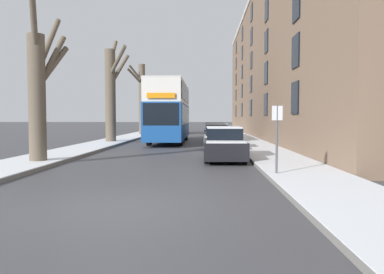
{
  "coord_description": "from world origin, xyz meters",
  "views": [
    {
      "loc": [
        1.94,
        -7.57,
        1.85
      ],
      "look_at": [
        1.13,
        15.14,
        0.69
      ],
      "focal_mm": 35.0,
      "sensor_mm": 36.0,
      "label": 1
    }
  ],
  "objects_px": {
    "parked_car_1": "(220,139)",
    "oncoming_van": "(177,123)",
    "parked_car_0": "(224,145)",
    "parked_car_2": "(217,134)",
    "parked_car_3": "(214,131)",
    "street_sign_post": "(277,136)",
    "bare_tree_left_1": "(111,91)",
    "bare_tree_left_0": "(39,88)",
    "bare_tree_left_3": "(157,105)",
    "bare_tree_left_2": "(142,98)",
    "pedestrian_left_sidewalk": "(111,131)",
    "double_decker_bus": "(169,109)"
  },
  "relations": [
    {
      "from": "parked_car_1",
      "to": "oncoming_van",
      "type": "xyz_separation_m",
      "value": [
        -4.2,
        22.96,
        0.65
      ]
    },
    {
      "from": "parked_car_0",
      "to": "parked_car_2",
      "type": "distance_m",
      "value": 10.53
    },
    {
      "from": "parked_car_0",
      "to": "parked_car_3",
      "type": "xyz_separation_m",
      "value": [
        -0.0,
        16.97,
        -0.0
      ]
    },
    {
      "from": "street_sign_post",
      "to": "bare_tree_left_1",
      "type": "bearing_deg",
      "value": 120.14
    },
    {
      "from": "bare_tree_left_1",
      "to": "parked_car_2",
      "type": "bearing_deg",
      "value": -1.08
    },
    {
      "from": "bare_tree_left_0",
      "to": "bare_tree_left_3",
      "type": "bearing_deg",
      "value": 90.08
    },
    {
      "from": "bare_tree_left_3",
      "to": "parked_car_0",
      "type": "xyz_separation_m",
      "value": [
        7.48,
        -35.34,
        -2.99
      ]
    },
    {
      "from": "bare_tree_left_2",
      "to": "bare_tree_left_1",
      "type": "bearing_deg",
      "value": -90.65
    },
    {
      "from": "bare_tree_left_1",
      "to": "parked_car_2",
      "type": "height_order",
      "value": "bare_tree_left_1"
    },
    {
      "from": "parked_car_2",
      "to": "pedestrian_left_sidewalk",
      "type": "distance_m",
      "value": 7.7
    },
    {
      "from": "bare_tree_left_1",
      "to": "oncoming_van",
      "type": "relative_size",
      "value": 1.48
    },
    {
      "from": "bare_tree_left_3",
      "to": "street_sign_post",
      "type": "relative_size",
      "value": 3.34
    },
    {
      "from": "bare_tree_left_3",
      "to": "parked_car_3",
      "type": "distance_m",
      "value": 20.06
    },
    {
      "from": "bare_tree_left_2",
      "to": "parked_car_1",
      "type": "distance_m",
      "value": 19.61
    },
    {
      "from": "pedestrian_left_sidewalk",
      "to": "street_sign_post",
      "type": "xyz_separation_m",
      "value": [
        9.06,
        -15.55,
        0.43
      ]
    },
    {
      "from": "parked_car_2",
      "to": "oncoming_van",
      "type": "height_order",
      "value": "oncoming_van"
    },
    {
      "from": "double_decker_bus",
      "to": "parked_car_1",
      "type": "xyz_separation_m",
      "value": [
        3.53,
        -6.73,
        -1.87
      ]
    },
    {
      "from": "bare_tree_left_0",
      "to": "bare_tree_left_1",
      "type": "relative_size",
      "value": 0.94
    },
    {
      "from": "bare_tree_left_2",
      "to": "oncoming_van",
      "type": "xyz_separation_m",
      "value": [
        3.32,
        5.16,
        -2.65
      ]
    },
    {
      "from": "bare_tree_left_0",
      "to": "double_decker_bus",
      "type": "distance_m",
      "value": 14.01
    },
    {
      "from": "parked_car_0",
      "to": "oncoming_van",
      "type": "xyz_separation_m",
      "value": [
        -4.2,
        28.03,
        0.61
      ]
    },
    {
      "from": "oncoming_van",
      "to": "pedestrian_left_sidewalk",
      "type": "xyz_separation_m",
      "value": [
        -3.49,
        -17.34,
        -0.42
      ]
    },
    {
      "from": "double_decker_bus",
      "to": "parked_car_2",
      "type": "height_order",
      "value": "double_decker_bus"
    },
    {
      "from": "oncoming_van",
      "to": "street_sign_post",
      "type": "distance_m",
      "value": 33.37
    },
    {
      "from": "bare_tree_left_1",
      "to": "street_sign_post",
      "type": "relative_size",
      "value": 3.36
    },
    {
      "from": "bare_tree_left_0",
      "to": "street_sign_post",
      "type": "relative_size",
      "value": 3.15
    },
    {
      "from": "double_decker_bus",
      "to": "parked_car_2",
      "type": "xyz_separation_m",
      "value": [
        3.53,
        -1.27,
        -1.84
      ]
    },
    {
      "from": "bare_tree_left_2",
      "to": "bare_tree_left_3",
      "type": "distance_m",
      "value": 12.47
    },
    {
      "from": "bare_tree_left_3",
      "to": "parked_car_3",
      "type": "xyz_separation_m",
      "value": [
        7.48,
        -18.37,
        -3.0
      ]
    },
    {
      "from": "bare_tree_left_1",
      "to": "parked_car_1",
      "type": "bearing_deg",
      "value": -36.19
    },
    {
      "from": "bare_tree_left_2",
      "to": "bare_tree_left_3",
      "type": "height_order",
      "value": "bare_tree_left_3"
    },
    {
      "from": "bare_tree_left_3",
      "to": "pedestrian_left_sidewalk",
      "type": "height_order",
      "value": "bare_tree_left_3"
    },
    {
      "from": "parked_car_1",
      "to": "bare_tree_left_0",
      "type": "bearing_deg",
      "value": -137.9
    },
    {
      "from": "bare_tree_left_0",
      "to": "bare_tree_left_2",
      "type": "relative_size",
      "value": 0.95
    },
    {
      "from": "double_decker_bus",
      "to": "parked_car_1",
      "type": "height_order",
      "value": "double_decker_bus"
    },
    {
      "from": "bare_tree_left_1",
      "to": "street_sign_post",
      "type": "bearing_deg",
      "value": -59.86
    },
    {
      "from": "pedestrian_left_sidewalk",
      "to": "street_sign_post",
      "type": "bearing_deg",
      "value": 179.66
    },
    {
      "from": "parked_car_0",
      "to": "oncoming_van",
      "type": "height_order",
      "value": "oncoming_van"
    },
    {
      "from": "parked_car_0",
      "to": "oncoming_van",
      "type": "bearing_deg",
      "value": 98.53
    },
    {
      "from": "pedestrian_left_sidewalk",
      "to": "bare_tree_left_0",
      "type": "bearing_deg",
      "value": 150.68
    },
    {
      "from": "bare_tree_left_2",
      "to": "pedestrian_left_sidewalk",
      "type": "distance_m",
      "value": 12.57
    },
    {
      "from": "bare_tree_left_2",
      "to": "street_sign_post",
      "type": "xyz_separation_m",
      "value": [
        8.88,
        -27.74,
        -2.64
      ]
    },
    {
      "from": "parked_car_1",
      "to": "parked_car_3",
      "type": "bearing_deg",
      "value": 90.0
    },
    {
      "from": "bare_tree_left_1",
      "to": "bare_tree_left_3",
      "type": "bearing_deg",
      "value": 89.6
    },
    {
      "from": "pedestrian_left_sidewalk",
      "to": "parked_car_3",
      "type": "bearing_deg",
      "value": -81.33
    },
    {
      "from": "double_decker_bus",
      "to": "pedestrian_left_sidewalk",
      "type": "height_order",
      "value": "double_decker_bus"
    },
    {
      "from": "bare_tree_left_1",
      "to": "pedestrian_left_sidewalk",
      "type": "bearing_deg",
      "value": 153.75
    },
    {
      "from": "parked_car_1",
      "to": "parked_car_3",
      "type": "relative_size",
      "value": 0.95
    },
    {
      "from": "parked_car_2",
      "to": "street_sign_post",
      "type": "xyz_separation_m",
      "value": [
        1.36,
        -15.39,
        0.64
      ]
    },
    {
      "from": "bare_tree_left_3",
      "to": "parked_car_2",
      "type": "height_order",
      "value": "bare_tree_left_3"
    }
  ]
}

